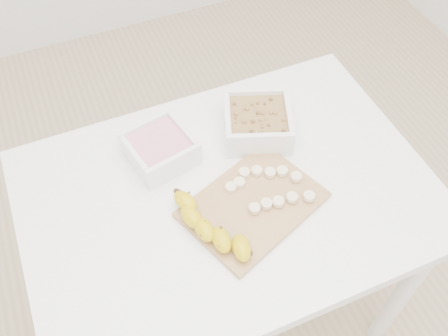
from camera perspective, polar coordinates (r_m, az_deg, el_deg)
name	(u,v)px	position (r m, az deg, el deg)	size (l,w,h in m)	color
ground	(227,309)	(1.89, 0.37, -15.77)	(3.50, 3.50, 0.00)	#C6AD89
table	(229,213)	(1.30, 0.52, -5.13)	(1.00, 0.70, 0.75)	white
bowl_yogurt	(160,148)	(1.27, -7.31, 2.26)	(0.18, 0.18, 0.07)	white
bowl_granola	(258,122)	(1.32, 3.86, 5.27)	(0.22, 0.22, 0.08)	white
cutting_board	(253,205)	(1.20, 3.30, -4.22)	(0.31, 0.22, 0.01)	tan
banana	(212,227)	(1.13, -1.41, -6.81)	(0.06, 0.23, 0.04)	#C6A709
banana_slices	(268,187)	(1.21, 5.08, -2.13)	(0.19, 0.15, 0.02)	beige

